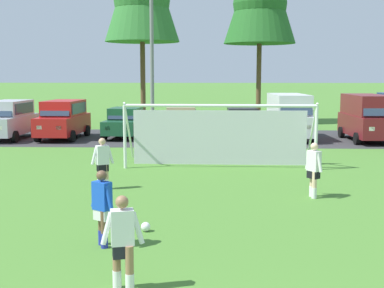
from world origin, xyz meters
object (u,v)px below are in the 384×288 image
object	(u,v)px
player_midfield_center	(123,243)
parked_car_slot_left	(63,119)
parked_car_slot_center_right	(242,123)
parked_car_slot_far_left	(9,119)
street_lamp	(156,69)
player_striker_near	(103,164)
parked_car_slot_far_right	(367,117)
soccer_ball	(146,227)
parked_car_slot_right	(289,115)
player_winger_right	(314,170)
player_winger_left	(102,208)
soccer_goal	(219,133)
parked_car_slot_center_left	(125,122)
parked_car_slot_center	(181,121)

from	to	relation	value
player_midfield_center	parked_car_slot_left	size ratio (longest dim) A/B	0.35
player_midfield_center	parked_car_slot_center_right	size ratio (longest dim) A/B	0.39
parked_car_slot_far_left	parked_car_slot_left	size ratio (longest dim) A/B	1.00
player_midfield_center	street_lamp	bearing A→B (deg)	94.13
player_striker_near	street_lamp	bearing A→B (deg)	84.96
parked_car_slot_far_right	player_midfield_center	bearing A→B (deg)	-116.28
soccer_ball	parked_car_slot_right	xyz separation A→B (m)	(5.85, 17.53, 1.23)
player_winger_right	parked_car_slot_far_right	world-z (taller)	parked_car_slot_far_right
player_winger_left	parked_car_slot_center_right	xyz separation A→B (m)	(4.05, 18.81, 0.05)
soccer_goal	parked_car_slot_center_left	bearing A→B (deg)	120.37
player_midfield_center	street_lamp	distance (m)	16.82
parked_car_slot_left	parked_car_slot_center_right	world-z (taller)	parked_car_slot_left
parked_car_slot_right	soccer_ball	bearing A→B (deg)	-108.46
player_winger_right	parked_car_slot_right	distance (m)	14.07
player_winger_left	parked_car_slot_center_left	bearing A→B (deg)	98.00
parked_car_slot_far_left	parked_car_slot_left	world-z (taller)	same
parked_car_slot_far_left	parked_car_slot_center_right	bearing A→B (deg)	3.36
parked_car_slot_center_left	parked_car_slot_far_left	bearing A→B (deg)	-171.94
soccer_ball	player_striker_near	size ratio (longest dim) A/B	0.13
parked_car_slot_center	parked_car_slot_far_right	xyz separation A→B (m)	(10.31, -2.11, 0.47)
player_winger_right	parked_car_slot_center	distance (m)	16.19
parked_car_slot_far_left	player_winger_left	bearing A→B (deg)	-63.21
soccer_ball	parked_car_slot_center	bearing A→B (deg)	90.90
parked_car_slot_left	parked_car_slot_far_right	size ratio (longest dim) A/B	0.97
parked_car_slot_right	parked_car_slot_far_right	world-z (taller)	same
parked_car_slot_center	parked_car_slot_center_right	bearing A→B (deg)	-19.39
parked_car_slot_center	parked_car_slot_right	distance (m)	6.34
player_winger_left	street_lamp	xyz separation A→B (m)	(-0.38, 14.27, 3.06)
parked_car_slot_right	parked_car_slot_center_left	bearing A→B (deg)	177.88
player_winger_left	parked_car_slot_far_left	bearing A→B (deg)	116.79
parked_car_slot_right	parked_car_slot_far_left	bearing A→B (deg)	-177.93
soccer_goal	player_winger_right	distance (m)	6.00
player_midfield_center	parked_car_slot_left	distance (m)	21.66
parked_car_slot_left	parked_car_slot_center	distance (m)	6.78
parked_car_slot_center_right	parked_car_slot_center_left	bearing A→B (deg)	178.79
player_striker_near	player_winger_right	distance (m)	6.52
parked_car_slot_left	parked_car_slot_center_right	distance (m)	10.13
parked_car_slot_far_left	parked_car_slot_left	distance (m)	3.05
soccer_goal	parked_car_slot_center_left	xyz separation A→B (m)	(-5.28, 9.00, -0.42)
player_striker_near	parked_car_slot_left	bearing A→B (deg)	111.01
player_midfield_center	parked_car_slot_far_left	distance (m)	22.57
soccer_ball	player_winger_right	size ratio (longest dim) A/B	0.13
parked_car_slot_far_left	parked_car_slot_far_right	xyz separation A→B (m)	(19.89, -0.08, 0.23)
parked_car_slot_center_right	soccer_ball	bearing A→B (deg)	-100.46
player_midfield_center	parked_car_slot_left	bearing A→B (deg)	108.54
parked_car_slot_far_right	player_winger_left	bearing A→B (deg)	-120.99
soccer_ball	parked_car_slot_far_left	distance (m)	19.66
soccer_ball	player_winger_right	world-z (taller)	player_winger_right
player_winger_right	parked_car_slot_far_right	bearing A→B (deg)	67.71
soccer_goal	player_winger_left	distance (m)	10.30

